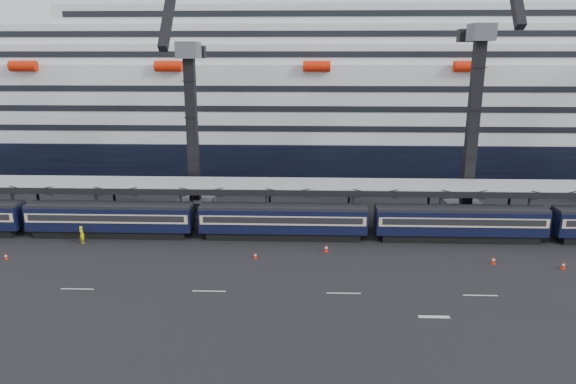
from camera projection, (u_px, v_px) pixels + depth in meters
The scene contains 13 objects.
ground at pixel (362, 275), 49.23m from camera, with size 260.00×260.00×0.00m, color black.
lane_markings at pixel (463, 302), 43.90m from camera, with size 111.00×4.27×0.02m.
train at pixel (312, 220), 58.48m from camera, with size 133.05×3.00×4.05m.
canopy at pixel (351, 186), 61.39m from camera, with size 130.00×6.25×5.53m.
cruise_ship at pixel (331, 102), 90.46m from camera, with size 214.09×28.84×34.00m.
crane_dark_near at pixel (191, 124), 64.78m from camera, with size 4.50×17.75×35.08m.
crane_dark_mid at pixel (475, 115), 62.23m from camera, with size 4.50×18.24×39.64m.
worker at pixel (82, 235), 57.26m from camera, with size 0.74×0.48×2.02m, color yellow.
traffic_cone_a at pixel (6, 256), 52.90m from camera, with size 0.35×0.35×0.70m.
traffic_cone_c at pixel (255, 255), 53.15m from camera, with size 0.35×0.35×0.71m.
traffic_cone_d at pixel (326, 248), 54.93m from camera, with size 0.44×0.44×0.87m.
traffic_cone_e at pixel (494, 260), 51.72m from camera, with size 0.42×0.42×0.85m.
traffic_cone_f at pixel (563, 265), 50.54m from camera, with size 0.40×0.40×0.81m.
Camera 1 is at (-5.45, -45.71, 20.46)m, focal length 32.00 mm.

